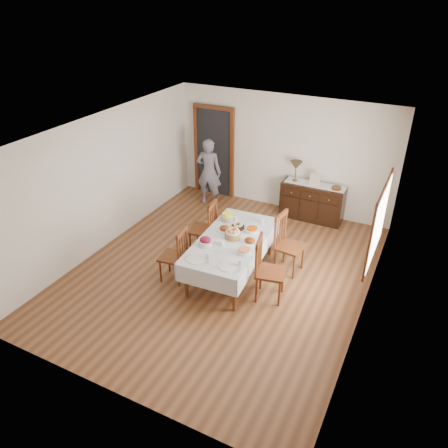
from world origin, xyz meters
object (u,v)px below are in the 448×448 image
at_px(dining_table, 232,244).
at_px(chair_right_near, 267,269).
at_px(chair_right_far, 287,243).
at_px(person, 209,170).
at_px(table_lamp, 296,166).
at_px(chair_left_near, 176,254).
at_px(chair_left_far, 205,227).
at_px(sideboard, 312,202).

xyz_separation_m(dining_table, chair_right_near, (0.80, -0.31, -0.08)).
distance_m(chair_right_far, person, 3.11).
xyz_separation_m(person, table_lamp, (1.95, 0.34, 0.33)).
bearing_deg(chair_right_near, chair_left_near, 87.66).
bearing_deg(person, table_lamp, 179.39).
bearing_deg(chair_right_near, chair_left_far, 53.07).
height_order(chair_left_far, person, person).
height_order(chair_left_near, chair_right_far, chair_right_far).
bearing_deg(chair_right_near, dining_table, 57.00).
bearing_deg(chair_left_far, sideboard, 140.08).
distance_m(chair_right_near, table_lamp, 3.13).
xyz_separation_m(sideboard, person, (-2.38, -0.34, 0.44)).
bearing_deg(sideboard, chair_right_near, -87.37).
height_order(sideboard, person, person).
height_order(chair_right_near, sideboard, chair_right_near).
bearing_deg(dining_table, table_lamp, 82.11).
bearing_deg(chair_left_far, person, -161.37).
distance_m(chair_left_near, table_lamp, 3.49).
bearing_deg(table_lamp, person, -170.15).
bearing_deg(dining_table, sideboard, 73.18).
bearing_deg(sideboard, chair_right_far, -85.68).
relative_size(dining_table, chair_left_near, 2.13).
relative_size(sideboard, table_lamp, 2.97).
distance_m(person, table_lamp, 2.01).
xyz_separation_m(chair_right_far, sideboard, (-0.16, 2.11, -0.15)).
xyz_separation_m(chair_right_near, table_lamp, (-0.57, 3.01, 0.61)).
relative_size(chair_right_near, person, 0.66).
relative_size(chair_left_near, chair_right_near, 0.92).
relative_size(chair_right_far, sideboard, 0.82).
xyz_separation_m(chair_right_near, sideboard, (-0.14, 3.01, -0.15)).
height_order(person, table_lamp, person).
xyz_separation_m(chair_right_near, person, (-2.52, 2.67, 0.28)).
bearing_deg(chair_left_near, dining_table, 118.22).
xyz_separation_m(dining_table, chair_right_far, (0.82, 0.59, -0.08)).
distance_m(chair_left_near, person, 3.09).
bearing_deg(sideboard, dining_table, -103.73).
distance_m(dining_table, sideboard, 2.79).
height_order(chair_left_far, table_lamp, table_lamp).
bearing_deg(chair_left_far, chair_right_far, 87.88).
bearing_deg(sideboard, chair_left_far, -121.98).
relative_size(chair_left_near, table_lamp, 2.24).
relative_size(dining_table, chair_right_far, 1.96).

